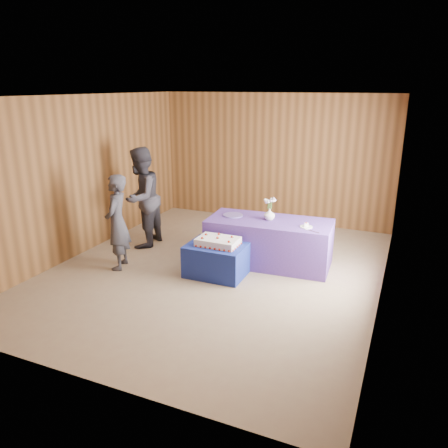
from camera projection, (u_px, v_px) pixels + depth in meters
The scene contains 13 objects.
ground at pixel (216, 270), 7.02m from camera, with size 6.00×6.00×0.00m, color gray.
room_shell at pixel (215, 159), 6.47m from camera, with size 5.04×6.04×2.72m.
cake_table at pixel (217, 259), 6.80m from camera, with size 0.90×0.70×0.50m, color navy.
serving_table at pixel (269, 242), 7.19m from camera, with size 2.00×0.90×0.75m, color #55338E.
sheet_cake at pixel (218, 242), 6.68m from camera, with size 0.66×0.45×0.15m.
vase at pixel (269, 214), 7.08m from camera, with size 0.18×0.18×0.19m, color white.
flower_spray at pixel (270, 201), 7.01m from camera, with size 0.20×0.20×0.15m.
platter at pixel (233, 215), 7.32m from camera, with size 0.33×0.33×0.02m, color #5D4D9B.
plate at pixel (306, 227), 6.74m from camera, with size 0.19×0.19×0.01m, color silver.
cake_slice at pixel (306, 225), 6.72m from camera, with size 0.08×0.07×0.08m.
knife at pixel (312, 231), 6.55m from camera, with size 0.26×0.02×0.00m, color silver.
guest_left at pixel (117, 222), 6.91m from camera, with size 0.56×0.37×1.54m, color #34343D.
guest_right at pixel (141, 198), 7.85m from camera, with size 0.88×0.69×1.81m, color #2F2E37.
Camera 1 is at (2.69, -5.87, 2.85)m, focal length 35.00 mm.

